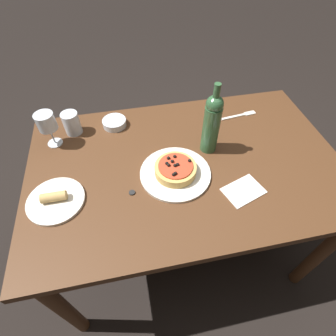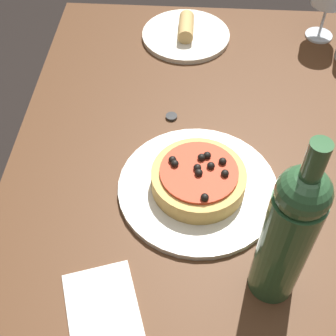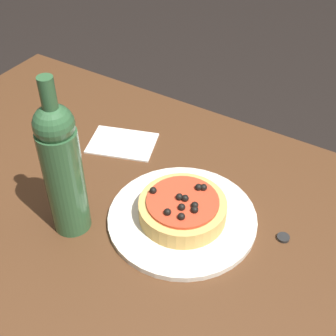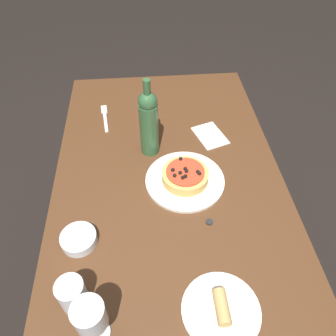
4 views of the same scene
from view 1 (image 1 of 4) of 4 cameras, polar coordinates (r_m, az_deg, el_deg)
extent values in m
plane|color=black|center=(1.77, 2.59, -15.54)|extent=(14.00, 14.00, 0.00)
cube|color=#4C2D19|center=(1.14, 3.88, 0.74)|extent=(1.34, 0.85, 0.03)
cylinder|color=#4C2D19|center=(1.34, -21.86, -26.49)|extent=(0.06, 0.06, 0.73)
cylinder|color=#4C2D19|center=(1.69, -20.57, -1.97)|extent=(0.06, 0.06, 0.73)
cylinder|color=#4C2D19|center=(1.54, 30.40, -15.63)|extent=(0.06, 0.06, 0.73)
cylinder|color=#4C2D19|center=(1.85, 19.06, 3.95)|extent=(0.06, 0.06, 0.73)
cylinder|color=silver|center=(1.08, 1.60, -1.15)|extent=(0.29, 0.29, 0.01)
cylinder|color=tan|center=(1.06, 1.63, -0.30)|extent=(0.17, 0.17, 0.04)
cylinder|color=red|center=(1.04, 1.66, 0.47)|extent=(0.14, 0.14, 0.01)
sphere|color=black|center=(1.05, 4.64, 1.62)|extent=(0.01, 0.01, 0.01)
sphere|color=black|center=(1.01, 1.64, -1.15)|extent=(0.01, 0.01, 0.01)
sphere|color=black|center=(1.05, 0.94, 1.47)|extent=(0.01, 0.01, 0.01)
sphere|color=black|center=(1.00, 1.23, -1.42)|extent=(0.01, 0.01, 0.01)
sphere|color=black|center=(1.03, 0.14, 0.65)|extent=(0.01, 0.01, 0.01)
sphere|color=black|center=(1.07, 1.49, 2.55)|extent=(0.01, 0.01, 0.01)
sphere|color=black|center=(1.04, 2.10, 0.78)|extent=(0.01, 0.01, 0.01)
sphere|color=black|center=(1.04, -0.26, 1.01)|extent=(0.01, 0.01, 0.01)
sphere|color=black|center=(1.03, 1.54, 0.58)|extent=(0.01, 0.01, 0.01)
sphere|color=black|center=(1.06, 0.09, 2.19)|extent=(0.01, 0.01, 0.01)
cylinder|color=silver|center=(1.31, -23.30, 5.03)|extent=(0.07, 0.07, 0.00)
cylinder|color=silver|center=(1.28, -23.90, 6.45)|extent=(0.01, 0.01, 0.08)
cylinder|color=silver|center=(1.24, -25.05, 9.14)|extent=(0.08, 0.08, 0.07)
cylinder|color=#2D5633|center=(1.12, 9.28, 8.29)|extent=(0.07, 0.07, 0.22)
sphere|color=#2D5633|center=(1.05, 10.15, 13.53)|extent=(0.07, 0.07, 0.07)
cylinder|color=#2D5633|center=(1.02, 10.55, 15.88)|extent=(0.03, 0.03, 0.07)
cylinder|color=silver|center=(1.31, -20.22, 9.14)|extent=(0.08, 0.08, 0.11)
cylinder|color=silver|center=(1.32, -11.58, 9.63)|extent=(0.11, 0.11, 0.03)
cube|color=beige|center=(1.39, 14.02, 10.76)|extent=(0.13, 0.03, 0.00)
cube|color=beige|center=(1.44, 17.39, 11.33)|extent=(0.06, 0.03, 0.00)
cylinder|color=silver|center=(1.08, -23.22, -6.53)|extent=(0.22, 0.22, 0.01)
cylinder|color=tan|center=(1.07, -23.61, -5.79)|extent=(0.09, 0.04, 0.04)
cube|color=silver|center=(1.07, 16.10, -4.77)|extent=(0.18, 0.15, 0.00)
cylinder|color=black|center=(1.03, -7.85, -5.32)|extent=(0.02, 0.02, 0.01)
camera|label=2|loc=(0.95, 41.35, 30.57)|focal=50.00mm
camera|label=3|loc=(1.23, -23.22, 39.19)|focal=50.00mm
camera|label=4|loc=(1.01, -64.19, 33.06)|focal=35.00mm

